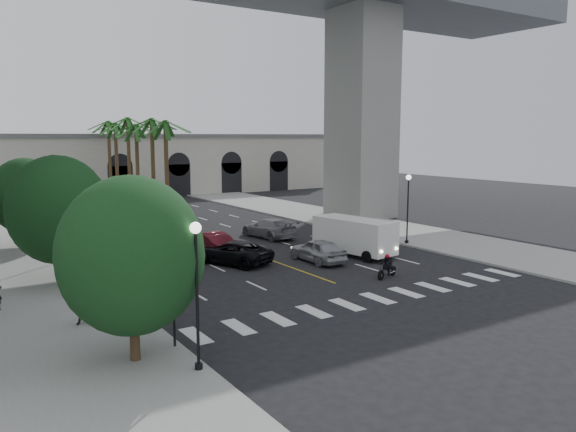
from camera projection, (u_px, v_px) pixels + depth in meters
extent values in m
plane|color=black|center=(359.00, 292.00, 29.88)|extent=(140.00, 140.00, 0.00)
cube|color=gray|center=(11.00, 270.00, 34.33)|extent=(8.00, 100.00, 0.15)
cube|color=gray|center=(380.00, 227.00, 50.39)|extent=(8.00, 100.00, 0.15)
cube|color=gray|center=(135.00, 211.00, 61.51)|extent=(2.00, 24.00, 0.20)
cube|color=beige|center=(94.00, 168.00, 75.11)|extent=(70.00, 10.00, 8.00)
cube|color=slate|center=(93.00, 136.00, 74.51)|extent=(71.00, 10.50, 0.50)
cube|color=gray|center=(362.00, 114.00, 56.63)|extent=(5.00, 6.00, 20.80)
cylinder|color=#47331E|center=(167.00, 173.00, 52.52)|extent=(0.40, 0.40, 9.50)
cylinder|color=#47331E|center=(153.00, 170.00, 55.89)|extent=(0.40, 0.40, 9.80)
cylinder|color=#47331E|center=(138.00, 170.00, 59.09)|extent=(0.40, 0.40, 9.30)
cylinder|color=#47331E|center=(129.00, 165.00, 62.56)|extent=(0.40, 0.40, 10.10)
cylinder|color=#47331E|center=(117.00, 165.00, 65.79)|extent=(0.40, 0.40, 9.60)
cylinder|color=#47331E|center=(110.00, 163.00, 69.26)|extent=(0.40, 0.40, 9.90)
cylinder|color=#382616|center=(135.00, 333.00, 20.26)|extent=(0.36, 0.36, 2.34)
ellipsoid|color=black|center=(131.00, 255.00, 19.85)|extent=(5.20, 5.20, 5.72)
cylinder|color=#382616|center=(61.00, 263.00, 31.07)|extent=(0.36, 0.36, 2.45)
ellipsoid|color=black|center=(58.00, 210.00, 30.65)|extent=(5.44, 5.44, 5.98)
cylinder|color=#382616|center=(28.00, 234.00, 41.08)|extent=(0.36, 0.36, 2.27)
ellipsoid|color=black|center=(26.00, 196.00, 40.69)|extent=(5.04, 5.04, 5.54)
cylinder|color=black|center=(199.00, 368.00, 19.59)|extent=(0.28, 0.28, 0.36)
cylinder|color=black|center=(197.00, 301.00, 19.24)|extent=(0.11, 0.11, 5.00)
sphere|color=white|center=(195.00, 228.00, 18.88)|extent=(0.40, 0.40, 0.40)
cylinder|color=black|center=(69.00, 259.00, 37.07)|extent=(0.28, 0.28, 0.36)
cylinder|color=black|center=(67.00, 222.00, 36.73)|extent=(0.11, 0.11, 5.00)
sphere|color=white|center=(65.00, 184.00, 36.37)|extent=(0.40, 0.40, 0.40)
cylinder|color=black|center=(407.00, 243.00, 42.62)|extent=(0.28, 0.28, 0.36)
cylinder|color=black|center=(408.00, 211.00, 42.27)|extent=(0.11, 0.11, 5.00)
sphere|color=white|center=(409.00, 177.00, 41.91)|extent=(0.40, 0.40, 0.40)
cylinder|color=black|center=(174.00, 306.00, 21.50)|extent=(0.10, 0.10, 3.50)
cube|color=black|center=(173.00, 268.00, 21.29)|extent=(0.25, 0.18, 0.80)
cylinder|color=black|center=(140.00, 283.00, 24.83)|extent=(0.10, 0.10, 3.50)
cube|color=black|center=(139.00, 250.00, 24.62)|extent=(0.25, 0.18, 0.80)
cylinder|color=black|center=(381.00, 275.00, 32.20)|extent=(0.59, 0.27, 0.58)
cylinder|color=black|center=(393.00, 271.00, 33.27)|extent=(0.59, 0.27, 0.58)
cube|color=silver|center=(387.00, 271.00, 32.76)|extent=(0.45, 0.38, 0.25)
cube|color=black|center=(386.00, 267.00, 32.61)|extent=(0.58, 0.37, 0.19)
cube|color=black|center=(390.00, 267.00, 32.95)|extent=(0.49, 0.36, 0.12)
cylinder|color=black|center=(383.00, 265.00, 32.28)|extent=(0.19, 0.52, 0.03)
cube|color=black|center=(388.00, 261.00, 32.73)|extent=(0.36, 0.43, 0.51)
cube|color=black|center=(390.00, 260.00, 32.84)|extent=(0.22, 0.32, 0.37)
sphere|color=#AC0B22|center=(387.00, 256.00, 32.58)|extent=(0.25, 0.25, 0.25)
imported|color=#9A9C9F|center=(318.00, 250.00, 36.85)|extent=(1.88, 4.60, 1.56)
imported|color=#440D14|center=(206.00, 243.00, 38.91)|extent=(2.63, 5.31, 1.67)
imported|color=black|center=(232.00, 252.00, 36.34)|extent=(4.48, 5.93, 1.50)
imported|color=slate|center=(269.00, 228.00, 45.62)|extent=(2.87, 5.72, 1.59)
imported|color=#0E0E44|center=(177.00, 240.00, 40.89)|extent=(1.59, 3.94, 1.34)
cube|color=white|center=(354.00, 235.00, 38.81)|extent=(3.13, 6.29, 2.23)
cube|color=black|center=(387.00, 236.00, 36.67)|extent=(2.08, 0.59, 0.95)
cylinder|color=black|center=(367.00, 257.00, 36.70)|extent=(0.43, 0.82, 0.78)
cylinder|color=black|center=(388.00, 252.00, 38.09)|extent=(0.43, 0.82, 0.78)
cylinder|color=black|center=(322.00, 247.00, 39.83)|extent=(0.43, 0.82, 0.78)
cylinder|color=black|center=(342.00, 243.00, 41.22)|extent=(0.43, 0.82, 0.78)
imported|color=black|center=(86.00, 303.00, 24.17)|extent=(0.96, 0.78, 1.87)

